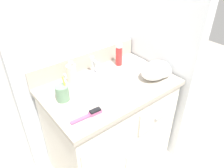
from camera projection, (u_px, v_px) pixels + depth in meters
ground_plane at (110, 158)px, 1.86m from camera, size 6.00×6.00×0.00m
wall_back at (78, 20)px, 1.46m from camera, size 1.05×0.08×2.20m
wall_right at (165, 18)px, 1.50m from camera, size 0.08×0.65×2.20m
vanity at (110, 125)px, 1.63m from camera, size 0.87×0.58×0.75m
backsplash at (86, 61)px, 1.58m from camera, size 0.87×0.02×0.12m
sink_faucet at (94, 68)px, 1.53m from camera, size 0.09×0.09×0.14m
toothbrush_cup at (62, 93)px, 1.28m from camera, size 0.08×0.08×0.17m
soap_dispenser at (72, 73)px, 1.43m from camera, size 0.07×0.07×0.15m
shaving_cream_can at (119, 55)px, 1.62m from camera, size 0.05×0.05×0.17m
hairbrush at (91, 114)px, 1.18m from camera, size 0.19×0.04×0.03m
hand_towel at (157, 70)px, 1.48m from camera, size 0.23×0.16×0.12m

